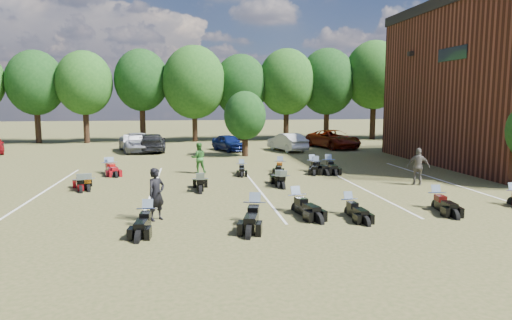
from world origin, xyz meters
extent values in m
plane|color=brown|center=(0.00, 0.00, 0.00)|extent=(160.00, 160.00, 0.00)
imported|color=silver|center=(-10.90, 20.43, 0.70)|extent=(2.00, 4.43, 1.41)
imported|color=#92929A|center=(-10.41, 19.76, 0.77)|extent=(3.91, 6.04, 1.55)
imported|color=black|center=(-9.22, 19.68, 0.75)|extent=(2.26, 5.21, 1.49)
imported|color=#0B1751|center=(-2.90, 19.37, 0.69)|extent=(3.02, 4.37, 1.38)
imported|color=#B5B6B1|center=(1.95, 18.52, 0.75)|extent=(2.79, 4.82, 1.50)
imported|color=#5B1205|center=(6.53, 20.23, 0.80)|extent=(4.16, 6.30, 1.61)
imported|color=#333237|center=(14.76, 18.93, 0.80)|extent=(4.03, 5.98, 1.61)
imported|color=black|center=(-7.44, -2.73, 0.94)|extent=(0.81, 0.79, 1.88)
imported|color=#2E6A28|center=(-5.71, 7.74, 0.90)|extent=(0.94, 0.77, 1.79)
imported|color=#635C55|center=(5.12, 2.31, 0.93)|extent=(1.18, 0.90, 1.87)
cube|color=black|center=(9.35, 12.00, 7.50)|extent=(0.30, 0.40, 0.30)
cube|color=black|center=(9.47, 7.00, 7.00)|extent=(0.06, 3.00, 0.80)
cylinder|color=black|center=(-21.00, 29.00, 2.04)|extent=(0.58, 0.58, 4.08)
ellipsoid|color=#1E4C19|center=(-21.00, 29.00, 6.33)|extent=(6.00, 6.00, 6.90)
cylinder|color=black|center=(-16.00, 29.00, 2.04)|extent=(0.58, 0.58, 4.08)
ellipsoid|color=#1E4C19|center=(-16.00, 29.00, 6.33)|extent=(6.00, 6.00, 6.90)
cylinder|color=black|center=(-11.00, 29.00, 2.04)|extent=(0.57, 0.58, 4.08)
ellipsoid|color=#1E4C19|center=(-11.00, 29.00, 6.33)|extent=(6.00, 6.00, 6.90)
cylinder|color=black|center=(-6.00, 29.00, 2.04)|extent=(0.57, 0.58, 4.08)
ellipsoid|color=#1E4C19|center=(-6.00, 29.00, 6.33)|extent=(6.00, 6.00, 6.90)
cylinder|color=black|center=(-1.00, 29.00, 2.04)|extent=(0.58, 0.58, 4.08)
ellipsoid|color=#1E4C19|center=(-1.00, 29.00, 6.33)|extent=(6.00, 6.00, 6.90)
cylinder|color=black|center=(4.00, 29.00, 2.04)|extent=(0.57, 0.58, 4.08)
ellipsoid|color=#1E4C19|center=(4.00, 29.00, 6.33)|extent=(6.00, 6.00, 6.90)
cylinder|color=black|center=(9.00, 29.00, 2.04)|extent=(0.57, 0.58, 4.08)
ellipsoid|color=#1E4C19|center=(9.00, 29.00, 6.33)|extent=(6.00, 6.00, 6.90)
cylinder|color=black|center=(14.00, 29.00, 2.04)|extent=(0.57, 0.58, 4.08)
ellipsoid|color=#1E4C19|center=(14.00, 29.00, 6.33)|extent=(6.00, 6.00, 6.90)
cylinder|color=black|center=(19.00, 29.00, 2.04)|extent=(0.58, 0.58, 4.08)
ellipsoid|color=#1E4C19|center=(19.00, 29.00, 6.33)|extent=(6.00, 6.00, 6.90)
cylinder|color=black|center=(24.00, 29.00, 2.04)|extent=(0.58, 0.58, 4.08)
ellipsoid|color=#1E4C19|center=(24.00, 29.00, 6.33)|extent=(6.00, 6.00, 6.90)
cylinder|color=black|center=(-2.00, 15.50, 0.95)|extent=(0.24, 0.24, 1.90)
sphere|color=#1E4C19|center=(-2.00, 15.50, 3.10)|extent=(3.20, 3.20, 3.20)
cube|color=silver|center=(-13.00, 3.00, 0.01)|extent=(0.10, 14.00, 0.01)
cube|color=silver|center=(-8.00, 3.00, 0.01)|extent=(0.10, 14.00, 0.01)
cube|color=silver|center=(-3.00, 3.00, 0.01)|extent=(0.10, 14.00, 0.01)
cube|color=silver|center=(2.00, 3.00, 0.01)|extent=(0.10, 14.00, 0.01)
cube|color=silver|center=(7.00, 3.00, 0.01)|extent=(0.10, 14.00, 0.01)
camera|label=1|loc=(-6.28, -18.87, 4.23)|focal=32.00mm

